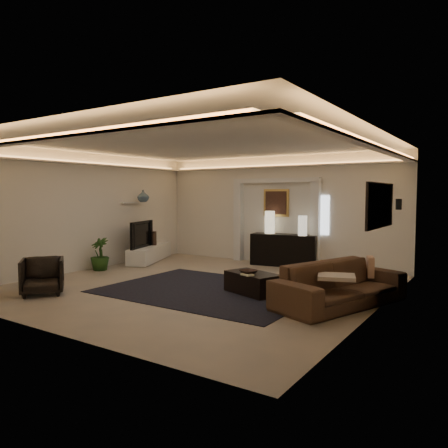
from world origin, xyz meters
The scene contains 33 objects.
floor centered at (0.00, 0.00, 0.00)m, with size 7.00×7.00×0.00m, color tan.
ceiling centered at (0.00, 0.00, 2.90)m, with size 7.00×7.00×0.00m, color white.
wall_back centered at (0.00, 3.50, 1.45)m, with size 7.00×7.00×0.00m, color silver.
wall_front centered at (0.00, -3.50, 1.45)m, with size 7.00×7.00×0.00m, color silver.
wall_left centered at (-3.50, 0.00, 1.45)m, with size 7.00×7.00×0.00m, color silver.
wall_right centered at (3.50, 0.00, 1.45)m, with size 7.00×7.00×0.00m, color silver.
cove_soffit centered at (0.00, 0.00, 2.62)m, with size 7.00×7.00×0.04m, color silver.
daylight_slit centered at (1.35, 3.48, 1.35)m, with size 0.25×0.03×1.00m, color white.
area_rug centered at (0.40, -0.20, 0.01)m, with size 4.00×3.00×0.01m, color black.
pilaster_left centered at (-1.15, 3.40, 1.10)m, with size 0.22×0.20×2.20m, color silver.
pilaster_right centered at (1.15, 3.40, 1.10)m, with size 0.22×0.20×2.20m, color silver.
alcove_header centered at (0.00, 3.40, 2.25)m, with size 2.52×0.20×0.12m, color silver.
painting_frame centered at (0.00, 3.47, 1.65)m, with size 0.74×0.04×0.74m, color tan.
painting_canvas centered at (0.00, 3.44, 1.65)m, with size 0.62×0.02×0.62m, color #4C2D1E.
art_panel_frame centered at (3.47, 0.30, 1.70)m, with size 0.04×1.64×0.74m, color black.
art_panel_gold centered at (3.44, 0.30, 1.70)m, with size 0.02×1.50×0.62m, color tan.
wall_sconce centered at (3.38, 2.20, 1.68)m, with size 0.12×0.12×0.22m, color black.
wall_niche centered at (-3.44, 1.40, 1.65)m, with size 0.10×0.55×0.04m, color silver.
console centered at (0.36, 3.25, 0.40)m, with size 1.73×0.54×0.87m, color black.
lamp_left centered at (-0.08, 3.25, 1.09)m, with size 0.27×0.27×0.60m, color #F4E5B9.
lamp_right centered at (0.92, 3.11, 1.09)m, with size 0.23×0.23×0.51m, color beige.
media_ledge centered at (-3.15, 1.88, 0.23)m, with size 0.55×2.21×0.41m, color silver.
tv centered at (-3.15, 1.40, 0.81)m, with size 0.16×1.26×0.72m, color black.
figurine centered at (-3.15, 2.05, 0.64)m, with size 0.15×0.15×0.39m, color #38281F.
ginger_jar centered at (-3.15, 1.64, 1.83)m, with size 0.32×0.32×0.33m, color slate.
plant centered at (-3.15, 0.09, 0.40)m, with size 0.45×0.45×0.80m, color #1F4013.
sofa centered at (2.90, 0.06, 0.36)m, with size 0.97×2.49×0.73m, color #322012.
throw_blanket centered at (2.95, -0.26, 0.55)m, with size 0.58×0.48×0.06m, color beige.
throw_pillow centered at (3.15, 1.03, 0.55)m, with size 0.11×0.37×0.37m, color tan.
coffee_table centered at (1.24, 0.00, 0.20)m, with size 1.05×0.57×0.39m, color black.
bowl centered at (1.25, -0.16, 0.45)m, with size 0.32×0.32×0.08m, color black.
magazine centered at (1.29, -0.28, 0.42)m, with size 0.22×0.16×0.03m, color #F2E8B9.
armchair centered at (-2.04, -2.21, 0.34)m, with size 0.74×0.76×0.69m, color #35231B.
Camera 1 is at (5.19, -6.96, 1.88)m, focal length 34.27 mm.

